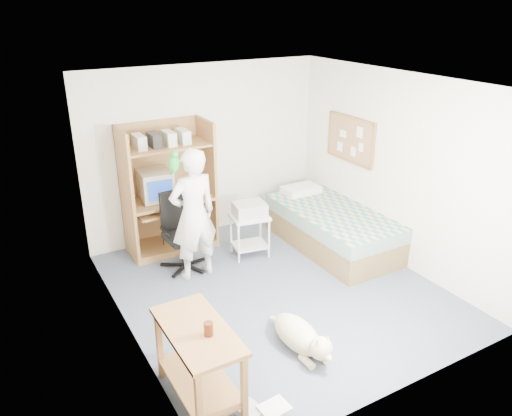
{
  "coord_description": "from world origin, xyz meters",
  "views": [
    {
      "loc": [
        -2.84,
        -4.44,
        3.3
      ],
      "look_at": [
        -0.18,
        0.2,
        1.05
      ],
      "focal_mm": 35.0,
      "sensor_mm": 36.0,
      "label": 1
    }
  ],
  "objects_px": {
    "printer_cart": "(250,229)",
    "person": "(193,215)",
    "computer_hutch": "(168,193)",
    "bed": "(332,228)",
    "side_desk": "(199,354)",
    "office_chair": "(182,241)",
    "dog": "(301,336)"
  },
  "relations": [
    {
      "from": "side_desk",
      "to": "printer_cart",
      "type": "xyz_separation_m",
      "value": [
        1.71,
        2.16,
        -0.1
      ]
    },
    {
      "from": "side_desk",
      "to": "printer_cart",
      "type": "distance_m",
      "value": 2.76
    },
    {
      "from": "computer_hutch",
      "to": "dog",
      "type": "distance_m",
      "value": 2.91
    },
    {
      "from": "office_chair",
      "to": "dog",
      "type": "relative_size",
      "value": 1.02
    },
    {
      "from": "bed",
      "to": "side_desk",
      "type": "height_order",
      "value": "side_desk"
    },
    {
      "from": "printer_cart",
      "to": "person",
      "type": "bearing_deg",
      "value": -161.23
    },
    {
      "from": "bed",
      "to": "side_desk",
      "type": "relative_size",
      "value": 2.02
    },
    {
      "from": "person",
      "to": "printer_cart",
      "type": "distance_m",
      "value": 0.99
    },
    {
      "from": "printer_cart",
      "to": "computer_hutch",
      "type": "bearing_deg",
      "value": 147.45
    },
    {
      "from": "bed",
      "to": "person",
      "type": "bearing_deg",
      "value": 174.19
    },
    {
      "from": "bed",
      "to": "office_chair",
      "type": "bearing_deg",
      "value": 166.14
    },
    {
      "from": "office_chair",
      "to": "bed",
      "type": "bearing_deg",
      "value": -18.48
    },
    {
      "from": "side_desk",
      "to": "dog",
      "type": "distance_m",
      "value": 1.21
    },
    {
      "from": "side_desk",
      "to": "office_chair",
      "type": "height_order",
      "value": "office_chair"
    },
    {
      "from": "side_desk",
      "to": "person",
      "type": "bearing_deg",
      "value": 67.52
    },
    {
      "from": "dog",
      "to": "printer_cart",
      "type": "distance_m",
      "value": 2.13
    },
    {
      "from": "computer_hutch",
      "to": "person",
      "type": "bearing_deg",
      "value": -90.86
    },
    {
      "from": "bed",
      "to": "printer_cart",
      "type": "distance_m",
      "value": 1.2
    },
    {
      "from": "bed",
      "to": "side_desk",
      "type": "xyz_separation_m",
      "value": [
        -2.85,
        -1.82,
        0.21
      ]
    },
    {
      "from": "computer_hutch",
      "to": "side_desk",
      "type": "height_order",
      "value": "computer_hutch"
    },
    {
      "from": "bed",
      "to": "printer_cart",
      "type": "relative_size",
      "value": 3.4
    },
    {
      "from": "dog",
      "to": "printer_cart",
      "type": "relative_size",
      "value": 1.69
    },
    {
      "from": "printer_cart",
      "to": "office_chair",
      "type": "bearing_deg",
      "value": 179.5
    },
    {
      "from": "computer_hutch",
      "to": "bed",
      "type": "xyz_separation_m",
      "value": [
        2.0,
        -1.12,
        -0.53
      ]
    },
    {
      "from": "side_desk",
      "to": "dog",
      "type": "bearing_deg",
      "value": 5.87
    },
    {
      "from": "office_chair",
      "to": "person",
      "type": "height_order",
      "value": "person"
    },
    {
      "from": "bed",
      "to": "printer_cart",
      "type": "bearing_deg",
      "value": 163.21
    },
    {
      "from": "dog",
      "to": "printer_cart",
      "type": "height_order",
      "value": "printer_cart"
    },
    {
      "from": "bed",
      "to": "dog",
      "type": "relative_size",
      "value": 2.01
    },
    {
      "from": "person",
      "to": "bed",
      "type": "bearing_deg",
      "value": 169.57
    },
    {
      "from": "bed",
      "to": "printer_cart",
      "type": "xyz_separation_m",
      "value": [
        -1.14,
        0.34,
        0.11
      ]
    },
    {
      "from": "computer_hutch",
      "to": "bed",
      "type": "distance_m",
      "value": 2.35
    }
  ]
}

